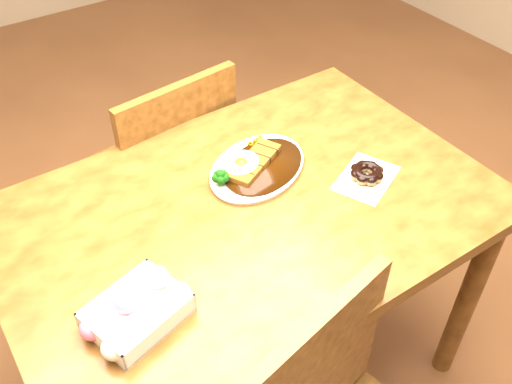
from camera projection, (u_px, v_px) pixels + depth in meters
ground at (251, 369)px, 1.89m from camera, size 6.00×6.00×0.00m
table at (249, 234)px, 1.46m from camera, size 1.20×0.80×0.75m
chair_far at (165, 172)px, 1.91m from camera, size 0.46×0.46×0.87m
katsu_curry_plate at (255, 166)px, 1.48m from camera, size 0.35×0.31×0.06m
donut_box at (137, 311)px, 1.13m from camera, size 0.23×0.19×0.05m
pon_de_ring at (367, 173)px, 1.45m from camera, size 0.21×0.19×0.03m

